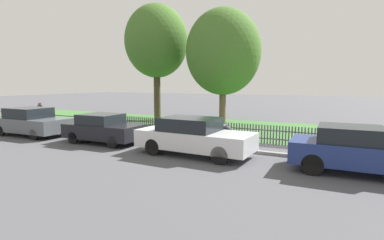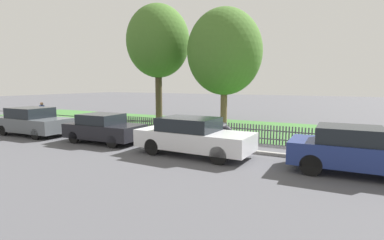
# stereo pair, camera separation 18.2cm
# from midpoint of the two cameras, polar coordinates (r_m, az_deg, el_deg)

# --- Properties ---
(ground_plane) EXTENTS (120.00, 120.00, 0.00)m
(ground_plane) POSITION_cam_midpoint_polar(r_m,az_deg,el_deg) (13.53, -2.35, -4.95)
(ground_plane) COLOR #4C4C51
(kerb_stone) EXTENTS (41.70, 0.20, 0.12)m
(kerb_stone) POSITION_cam_midpoint_polar(r_m,az_deg,el_deg) (13.60, -2.14, -4.63)
(kerb_stone) COLOR gray
(kerb_stone) RESTS_ON ground
(grass_strip) EXTENTS (41.70, 8.03, 0.01)m
(grass_strip) POSITION_cam_midpoint_polar(r_m,az_deg,el_deg) (19.09, 6.80, -1.46)
(grass_strip) COLOR #3D7033
(grass_strip) RESTS_ON ground
(park_fence) EXTENTS (41.70, 0.05, 0.89)m
(park_fence) POSITION_cam_midpoint_polar(r_m,az_deg,el_deg) (15.37, 1.65, -1.81)
(park_fence) COLOR #4C4C51
(park_fence) RESTS_ON ground
(parked_car_silver_hatchback) EXTENTS (4.27, 1.95, 1.49)m
(parked_car_silver_hatchback) POSITION_cam_midpoint_polar(r_m,az_deg,el_deg) (18.34, -28.55, -0.30)
(parked_car_silver_hatchback) COLOR #51565B
(parked_car_silver_hatchback) RESTS_ON ground
(parked_car_black_saloon) EXTENTS (3.76, 1.83, 1.37)m
(parked_car_black_saloon) POSITION_cam_midpoint_polar(r_m,az_deg,el_deg) (14.74, -16.86, -1.54)
(parked_car_black_saloon) COLOR black
(parked_car_black_saloon) RESTS_ON ground
(parked_car_navy_estate) EXTENTS (4.64, 1.93, 1.47)m
(parked_car_navy_estate) POSITION_cam_midpoint_polar(r_m,az_deg,el_deg) (11.72, -0.15, -3.08)
(parked_car_navy_estate) COLOR silver
(parked_car_navy_estate) RESTS_ON ground
(parked_car_red_compact) EXTENTS (3.89, 1.86, 1.48)m
(parked_car_red_compact) POSITION_cam_midpoint_polar(r_m,az_deg,el_deg) (10.61, 28.16, -4.96)
(parked_car_red_compact) COLOR navy
(parked_car_red_compact) RESTS_ON ground
(covered_motorcycle) EXTENTS (1.95, 0.78, 1.00)m
(covered_motorcycle) POSITION_cam_midpoint_polar(r_m,az_deg,el_deg) (13.92, 4.07, -2.03)
(covered_motorcycle) COLOR black
(covered_motorcycle) RESTS_ON ground
(tree_nearest_kerb) EXTENTS (4.71, 4.71, 8.63)m
(tree_nearest_kerb) POSITION_cam_midpoint_polar(r_m,az_deg,el_deg) (23.23, -7.02, 14.61)
(tree_nearest_kerb) COLOR #473828
(tree_nearest_kerb) RESTS_ON ground
(tree_behind_motorcycle) EXTENTS (5.01, 5.01, 7.77)m
(tree_behind_motorcycle) POSITION_cam_midpoint_polar(r_m,az_deg,el_deg) (20.61, 5.70, 12.76)
(tree_behind_motorcycle) COLOR brown
(tree_behind_motorcycle) RESTS_ON ground
(pedestrian_near_fence) EXTENTS (0.43, 0.43, 1.57)m
(pedestrian_near_fence) POSITION_cam_midpoint_polar(r_m,az_deg,el_deg) (21.94, -27.18, 1.24)
(pedestrian_near_fence) COLOR #2D3351
(pedestrian_near_fence) RESTS_ON ground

